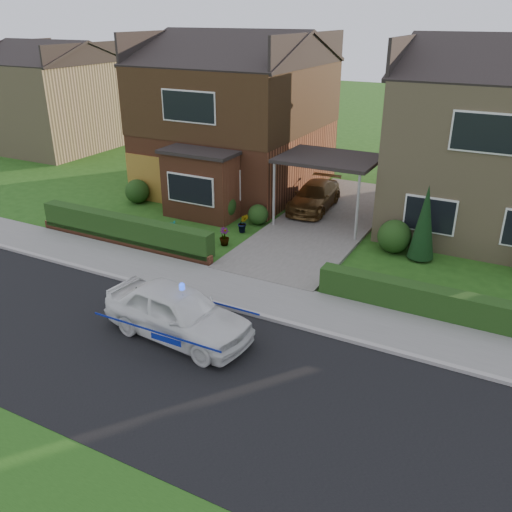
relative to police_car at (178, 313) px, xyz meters
The scene contains 23 objects.
ground 1.45m from the police_car, 71.60° to the right, with size 120.00×120.00×0.00m, color #204C14.
road 1.45m from the police_car, 71.60° to the right, with size 60.00×6.00×0.02m, color black.
kerb 2.00m from the police_car, 77.83° to the left, with size 60.00×0.16×0.12m, color #9E9993.
sidewalk 3.00m from the police_car, 82.16° to the left, with size 60.00×2.00×0.10m, color slate.
driveway 9.83m from the police_car, 87.67° to the left, with size 3.80×12.00×0.12m, color #666059.
house_left 14.14m from the police_car, 112.97° to the left, with size 7.50×9.53×7.25m.
house_right 14.52m from the police_car, 64.15° to the left, with size 7.50×8.06×7.25m.
carport_link 9.95m from the police_car, 87.66° to the left, with size 3.80×3.00×2.77m.
garage_door 11.77m from the police_car, 131.86° to the left, with size 2.20×0.10×2.10m, color olive.
dwarf_wall 6.80m from the police_car, 142.80° to the left, with size 7.70×0.25×0.36m, color brown.
hedge_left 6.91m from the police_car, 141.80° to the left, with size 7.50×0.55×0.90m, color black.
hedge_right 7.49m from the police_car, 33.80° to the left, with size 7.50×0.55×0.80m, color black.
shrub_left_far 11.60m from the police_car, 134.30° to the left, with size 1.08×1.08×1.08m, color black.
shrub_left_mid 8.86m from the police_car, 113.97° to the left, with size 1.32×1.32×1.32m, color black.
shrub_left_near 8.64m from the police_car, 103.40° to the left, with size 0.84×0.84×0.84m, color black.
shrub_right_near 8.96m from the police_car, 66.30° to the left, with size 1.20×1.20×1.20m, color black.
conifer_a 9.25m from the police_car, 60.11° to the left, with size 0.90×0.90×2.60m, color black.
neighbour_left 24.63m from the police_car, 142.94° to the left, with size 6.50×7.00×5.20m, color tan.
police_car is the anchor object (origin of this frame).
driveway_car 10.99m from the police_car, 93.13° to the left, with size 1.55×3.81×1.11m, color brown.
potted_plant_a 6.77m from the police_car, 126.81° to the left, with size 0.39×0.26×0.74m, color gray.
potted_plant_b 7.63m from the police_car, 106.00° to the left, with size 0.42×0.34×0.76m, color gray.
potted_plant_c 6.26m from the police_car, 109.64° to the left, with size 0.37×0.37×0.66m, color gray.
Camera 1 is at (7.15, -8.75, 7.90)m, focal length 38.00 mm.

